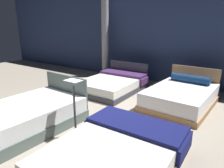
{
  "coord_description": "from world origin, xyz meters",
  "views": [
    {
      "loc": [
        2.43,
        -3.2,
        2.01
      ],
      "look_at": [
        -0.26,
        0.68,
        0.63
      ],
      "focal_mm": 32.27,
      "sensor_mm": 36.0,
      "label": 1
    }
  ],
  "objects_px": {
    "bed_0": "(28,115)",
    "bed_3": "(181,96)",
    "bed_2": "(113,84)",
    "bed_1": "(116,154)",
    "support_pillar": "(105,32)",
    "price_sign": "(75,116)"
  },
  "relations": [
    {
      "from": "bed_2",
      "to": "bed_0",
      "type": "bearing_deg",
      "value": -90.83
    },
    {
      "from": "bed_0",
      "to": "bed_1",
      "type": "xyz_separation_m",
      "value": [
        2.12,
        0.01,
        -0.05
      ]
    },
    {
      "from": "bed_3",
      "to": "price_sign",
      "type": "distance_m",
      "value": 2.95
    },
    {
      "from": "bed_0",
      "to": "bed_2",
      "type": "xyz_separation_m",
      "value": [
        0.01,
        3.01,
        -0.05
      ]
    },
    {
      "from": "bed_0",
      "to": "price_sign",
      "type": "distance_m",
      "value": 1.13
    },
    {
      "from": "price_sign",
      "to": "bed_0",
      "type": "bearing_deg",
      "value": -167.09
    },
    {
      "from": "bed_2",
      "to": "bed_3",
      "type": "distance_m",
      "value": 2.19
    },
    {
      "from": "price_sign",
      "to": "support_pillar",
      "type": "relative_size",
      "value": 0.32
    },
    {
      "from": "bed_2",
      "to": "bed_3",
      "type": "height_order",
      "value": "bed_3"
    },
    {
      "from": "bed_0",
      "to": "price_sign",
      "type": "xyz_separation_m",
      "value": [
        1.08,
        0.25,
        0.18
      ]
    },
    {
      "from": "bed_2",
      "to": "price_sign",
      "type": "relative_size",
      "value": 1.94
    },
    {
      "from": "bed_1",
      "to": "support_pillar",
      "type": "height_order",
      "value": "support_pillar"
    },
    {
      "from": "bed_1",
      "to": "support_pillar",
      "type": "xyz_separation_m",
      "value": [
        -3.38,
        4.32,
        1.55
      ]
    },
    {
      "from": "support_pillar",
      "to": "bed_0",
      "type": "bearing_deg",
      "value": -73.76
    },
    {
      "from": "bed_0",
      "to": "bed_3",
      "type": "xyz_separation_m",
      "value": [
        2.2,
        2.97,
        -0.01
      ]
    },
    {
      "from": "bed_2",
      "to": "price_sign",
      "type": "xyz_separation_m",
      "value": [
        1.07,
        -2.76,
        0.22
      ]
    },
    {
      "from": "bed_1",
      "to": "bed_3",
      "type": "bearing_deg",
      "value": 87.6
    },
    {
      "from": "bed_0",
      "to": "support_pillar",
      "type": "distance_m",
      "value": 4.75
    },
    {
      "from": "bed_1",
      "to": "bed_3",
      "type": "height_order",
      "value": "bed_3"
    },
    {
      "from": "bed_1",
      "to": "bed_2",
      "type": "xyz_separation_m",
      "value": [
        -2.11,
        3.0,
        0.01
      ]
    },
    {
      "from": "bed_3",
      "to": "support_pillar",
      "type": "distance_m",
      "value": 4.01
    },
    {
      "from": "bed_0",
      "to": "bed_1",
      "type": "distance_m",
      "value": 2.12
    }
  ]
}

